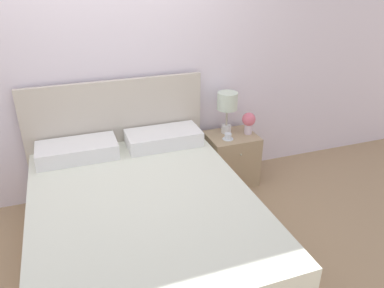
# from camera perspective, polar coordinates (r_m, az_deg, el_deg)

# --- Properties ---
(ground_plane) EXTENTS (12.00, 12.00, 0.00)m
(ground_plane) POSITION_cam_1_polar(r_m,az_deg,el_deg) (4.07, -10.52, -6.58)
(ground_plane) COLOR tan
(wall_back) EXTENTS (8.00, 0.06, 2.60)m
(wall_back) POSITION_cam_1_polar(r_m,az_deg,el_deg) (3.63, -12.39, 11.64)
(wall_back) COLOR white
(wall_back) RESTS_ON ground_plane
(bed) EXTENTS (1.71, 2.17, 1.18)m
(bed) POSITION_cam_1_polar(r_m,az_deg,el_deg) (3.08, -7.64, -11.36)
(bed) COLOR tan
(bed) RESTS_ON ground_plane
(nightstand) EXTENTS (0.50, 0.45, 0.54)m
(nightstand) POSITION_cam_1_polar(r_m,az_deg,el_deg) (4.03, 5.94, -2.16)
(nightstand) COLOR tan
(nightstand) RESTS_ON ground_plane
(table_lamp) EXTENTS (0.21, 0.21, 0.44)m
(table_lamp) POSITION_cam_1_polar(r_m,az_deg,el_deg) (3.86, 5.40, 6.09)
(table_lamp) COLOR white
(table_lamp) RESTS_ON nightstand
(flower_vase) EXTENTS (0.14, 0.14, 0.23)m
(flower_vase) POSITION_cam_1_polar(r_m,az_deg,el_deg) (3.92, 8.66, 3.44)
(flower_vase) COLOR silver
(flower_vase) RESTS_ON nightstand
(teacup) EXTENTS (0.11, 0.11, 0.06)m
(teacup) POSITION_cam_1_polar(r_m,az_deg,el_deg) (3.81, 5.50, 1.12)
(teacup) COLOR white
(teacup) RESTS_ON nightstand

